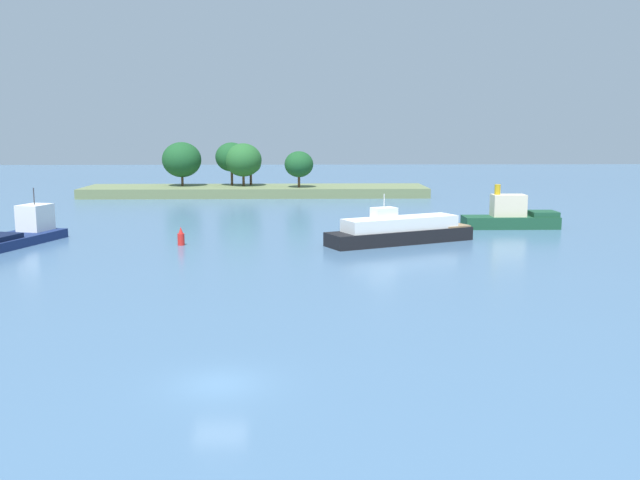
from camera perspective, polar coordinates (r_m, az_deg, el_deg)
ground_plane at (r=33.60m, az=-8.20°, el=-11.56°), size 400.00×400.00×0.00m
treeline_island at (r=125.05m, az=-6.20°, el=5.04°), size 60.01×12.33×9.40m
white_riverboat at (r=73.07m, az=6.56°, el=0.76°), size 16.12×10.05×5.21m
tugboat at (r=86.66m, az=15.36°, el=1.84°), size 11.45×3.42×5.22m
channel_buoy_red at (r=72.63m, az=-11.26°, el=0.21°), size 0.70×0.70×1.90m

